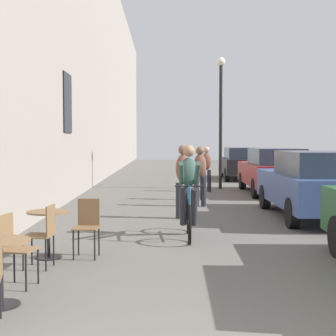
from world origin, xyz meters
name	(u,v)px	position (x,y,z in m)	size (l,w,h in m)	color
building_facade_left	(74,32)	(-3.45, 14.00, 5.48)	(0.54, 68.00, 10.96)	gray
cafe_table_near	(1,258)	(-2.18, 2.52, 0.52)	(0.64, 0.64, 0.72)	black
cafe_chair_near_toward_street	(14,245)	(-2.26, 3.22, 0.52)	(0.45, 0.45, 0.89)	black
cafe_table_mid	(48,224)	(-2.18, 4.68, 0.52)	(0.64, 0.64, 0.72)	black
cafe_chair_mid_toward_street	(44,232)	(-2.11, 4.08, 0.52)	(0.42, 0.42, 0.89)	black
cafe_chair_mid_toward_wall	(87,223)	(-1.60, 4.76, 0.52)	(0.40, 0.40, 0.89)	black
cyclist_on_bicycle	(189,193)	(0.05, 6.33, 0.81)	(0.52, 1.76, 1.74)	black
pedestrian_near	(183,177)	(0.03, 8.45, 0.96)	(0.38, 0.30, 1.70)	#26262D
pedestrian_mid	(200,173)	(0.58, 10.53, 0.92)	(0.36, 0.26, 1.64)	#26262D
pedestrian_far	(199,171)	(0.67, 11.99, 0.90)	(0.37, 0.28, 1.60)	#26262D
pedestrian_furthest	(206,166)	(1.10, 14.45, 0.90)	(0.34, 0.24, 1.60)	#26262D
street_lamp	(221,106)	(1.72, 15.47, 3.11)	(0.32, 0.32, 4.90)	black
parked_car_second	(314,183)	(3.06, 8.48, 0.81)	(1.91, 4.41, 1.56)	#384C84
parked_car_third	(273,170)	(3.31, 13.72, 0.80)	(1.92, 4.39, 1.55)	maroon
parked_car_fourth	(241,163)	(3.24, 20.06, 0.78)	(1.88, 4.26, 1.50)	black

